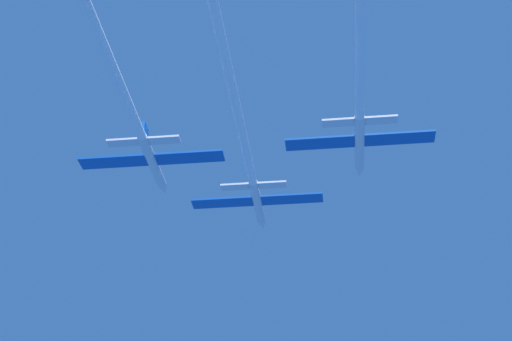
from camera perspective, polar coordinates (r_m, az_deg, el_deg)
jet_lead at (r=96.57m, az=-1.39°, el=4.36°), size 19.51×74.55×3.23m
jet_left_wing at (r=89.57m, az=-10.42°, el=7.38°), size 19.51×67.02×3.23m
jet_right_wing at (r=87.37m, az=7.63°, el=9.31°), size 19.51×67.69×3.23m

